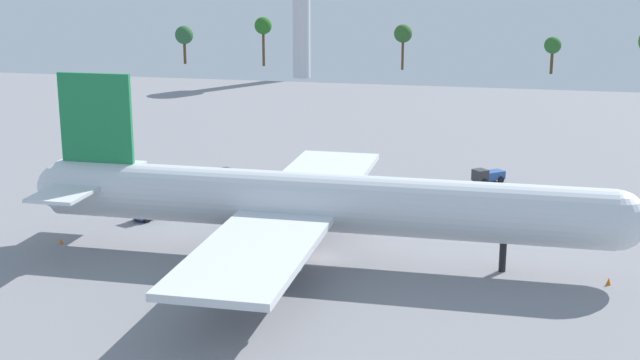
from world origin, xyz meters
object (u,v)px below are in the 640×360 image
at_px(control_tower, 301,0).
at_px(catering_truck, 219,175).
at_px(safety_cone_nose, 609,281).
at_px(safety_cone_tail, 61,241).
at_px(maintenance_van, 153,209).
at_px(cargo_airplane, 317,203).
at_px(pushback_tractor, 487,175).
at_px(cargo_loader, 98,185).

bearing_deg(control_tower, catering_truck, -82.24).
height_order(safety_cone_nose, safety_cone_tail, safety_cone_nose).
bearing_deg(safety_cone_tail, maintenance_van, 62.61).
height_order(cargo_airplane, catering_truck, cargo_airplane).
relative_size(safety_cone_tail, control_tower, 0.02).
height_order(catering_truck, safety_cone_nose, catering_truck).
height_order(pushback_tractor, control_tower, control_tower).
relative_size(cargo_airplane, catering_truck, 12.88).
relative_size(cargo_loader, maintenance_van, 0.82).
bearing_deg(control_tower, cargo_loader, -89.64).
height_order(cargo_airplane, safety_cone_tail, cargo_airplane).
distance_m(cargo_airplane, safety_cone_nose, 29.70).
relative_size(cargo_airplane, maintenance_van, 11.97).
xyz_separation_m(catering_truck, control_tower, (-14.79, 108.52, 18.61)).
relative_size(cargo_airplane, safety_cone_nose, 90.69).
relative_size(cargo_airplane, pushback_tractor, 13.71).
xyz_separation_m(cargo_loader, safety_cone_tail, (5.74, -20.62, -0.82)).
bearing_deg(safety_cone_nose, safety_cone_tail, -179.88).
bearing_deg(maintenance_van, safety_cone_tail, -117.39).
bearing_deg(safety_cone_nose, cargo_loader, 162.06).
height_order(cargo_loader, maintenance_van, maintenance_van).
bearing_deg(safety_cone_tail, cargo_airplane, 3.47).
bearing_deg(safety_cone_nose, control_tower, 114.97).
height_order(pushback_tractor, catering_truck, catering_truck).
height_order(maintenance_van, safety_cone_nose, maintenance_van).
relative_size(maintenance_van, catering_truck, 1.08).
relative_size(cargo_airplane, safety_cone_tail, 99.85).
xyz_separation_m(pushback_tractor, safety_cone_tail, (-44.70, -37.31, -0.76)).
distance_m(maintenance_van, control_tower, 128.18).
height_order(maintenance_van, control_tower, control_tower).
xyz_separation_m(maintenance_van, control_tower, (-12.40, 126.21, 18.62)).
bearing_deg(safety_cone_tail, cargo_loader, 105.55).
distance_m(maintenance_van, safety_cone_nose, 52.88).
bearing_deg(cargo_loader, catering_truck, 31.24).
height_order(cargo_airplane, maintenance_van, cargo_airplane).
bearing_deg(pushback_tractor, safety_cone_nose, -70.89).
distance_m(cargo_airplane, safety_cone_tail, 29.07).
bearing_deg(cargo_loader, cargo_airplane, -28.92).
relative_size(maintenance_van, pushback_tractor, 1.15).
height_order(cargo_loader, pushback_tractor, pushback_tractor).
relative_size(safety_cone_nose, control_tower, 0.02).
bearing_deg(cargo_airplane, safety_cone_nose, -3.16).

